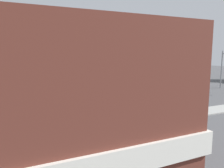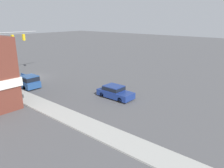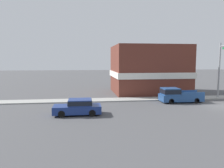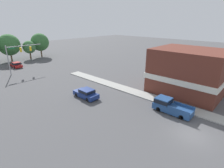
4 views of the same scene
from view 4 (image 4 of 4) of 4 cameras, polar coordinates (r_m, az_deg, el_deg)
ground_plane at (r=22.23m, az=24.60°, el=-14.95°), size 200.00×200.00×0.00m
sidewalk_curb at (r=27.04m, az=28.66°, el=-8.99°), size 2.40×60.00×0.14m
far_signal_assembly at (r=47.23m, az=-28.15°, el=9.17°), size 8.22×0.49×6.86m
car_lead at (r=29.10m, az=-8.42°, el=-2.97°), size 1.95×4.56×1.52m
car_distant at (r=54.12m, az=-28.80°, el=5.55°), size 1.85×4.20×1.45m
pickup_truck_parked at (r=25.72m, az=18.22°, el=-6.78°), size 2.01×5.27×1.83m
corner_brick_building at (r=32.90m, az=23.62°, el=3.68°), size 9.75×11.63×7.62m
backdrop_tree_center at (r=63.00m, az=-30.59°, el=10.93°), size 6.41×6.41×8.18m
backdrop_tree_right_mid at (r=63.97m, az=-25.43°, el=10.82°), size 4.04×4.04×5.86m
backdrop_tree_right_far at (r=66.45m, az=-22.48°, el=12.51°), size 5.92×5.92×7.92m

